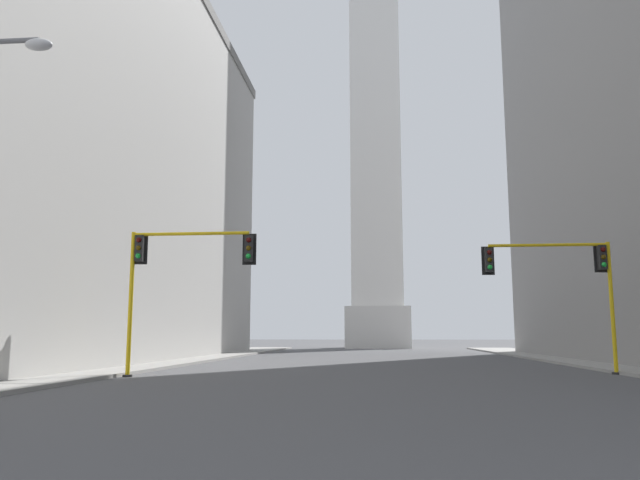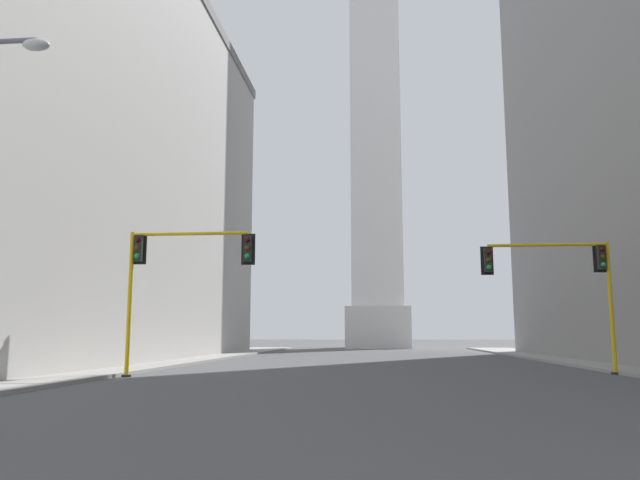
{
  "view_description": "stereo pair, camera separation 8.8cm",
  "coord_description": "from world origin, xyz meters",
  "views": [
    {
      "loc": [
        0.15,
        -1.53,
        1.76
      ],
      "look_at": [
        -5.41,
        57.53,
        10.72
      ],
      "focal_mm": 35.0,
      "sensor_mm": 36.0,
      "label": 1
    },
    {
      "loc": [
        0.24,
        -1.53,
        1.76
      ],
      "look_at": [
        -5.41,
        57.53,
        10.72
      ],
      "focal_mm": 35.0,
      "sensor_mm": 36.0,
      "label": 2
    }
  ],
  "objects": [
    {
      "name": "obelisk",
      "position": [
        0.0,
        78.42,
        32.63
      ],
      "size": [
        8.02,
        8.02,
        67.81
      ],
      "color": "silver",
      "rests_on": "ground_plane"
    },
    {
      "name": "traffic_light_mid_right",
      "position": [
        8.6,
        27.43,
        4.51
      ],
      "size": [
        5.79,
        0.51,
        5.87
      ],
      "color": "yellow",
      "rests_on": "ground_plane"
    },
    {
      "name": "sidewalk_left",
      "position": [
        -13.04,
        28.23,
        0.07
      ],
      "size": [
        5.0,
        94.11,
        0.15
      ],
      "primitive_type": "cube",
      "color": "gray",
      "rests_on": "ground_plane"
    },
    {
      "name": "traffic_light_mid_left",
      "position": [
        -8.44,
        23.82,
        4.63
      ],
      "size": [
        5.47,
        0.52,
        6.05
      ],
      "color": "yellow",
      "rests_on": "ground_plane"
    }
  ]
}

